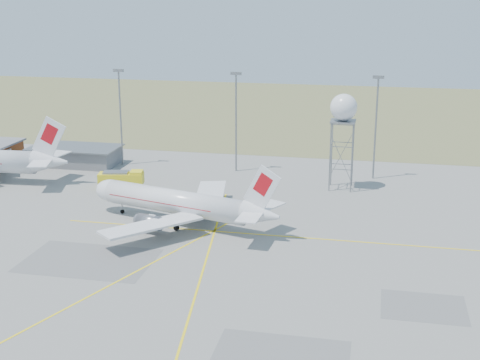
# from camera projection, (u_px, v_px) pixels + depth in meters

# --- Properties ---
(ground) EXTENTS (400.00, 400.00, 0.00)m
(ground) POSITION_uv_depth(u_px,v_px,m) (199.00, 326.00, 74.98)
(ground) COLOR gray
(ground) RESTS_ON ground
(grass_strip) EXTENTS (400.00, 120.00, 0.03)m
(grass_strip) POSITION_uv_depth(u_px,v_px,m) (318.00, 111.00, 206.69)
(grass_strip) COLOR olive
(grass_strip) RESTS_ON ground
(building_grey) EXTENTS (19.00, 10.00, 3.90)m
(building_grey) POSITION_uv_depth(u_px,v_px,m) (75.00, 156.00, 143.58)
(building_grey) COLOR slate
(building_grey) RESTS_ON ground
(mast_a) EXTENTS (2.20, 0.50, 20.50)m
(mast_a) POSITION_uv_depth(u_px,v_px,m) (120.00, 109.00, 140.70)
(mast_a) COLOR gray
(mast_a) RESTS_ON ground
(mast_b) EXTENTS (2.20, 0.50, 20.50)m
(mast_b) POSITION_uv_depth(u_px,v_px,m) (236.00, 114.00, 135.74)
(mast_b) COLOR gray
(mast_b) RESTS_ON ground
(mast_c) EXTENTS (2.20, 0.50, 20.50)m
(mast_c) POSITION_uv_depth(u_px,v_px,m) (376.00, 119.00, 130.18)
(mast_c) COLOR gray
(mast_c) RESTS_ON ground
(airliner_main) EXTENTS (33.82, 32.10, 11.67)m
(airliner_main) POSITION_uv_depth(u_px,v_px,m) (178.00, 203.00, 106.61)
(airliner_main) COLOR silver
(airliner_main) RESTS_ON ground
(radar_tower) EXTENTS (4.99, 4.99, 18.06)m
(radar_tower) POSITION_uv_depth(u_px,v_px,m) (342.00, 136.00, 123.92)
(radar_tower) COLOR gray
(radar_tower) RESTS_ON ground
(fire_truck) EXTENTS (8.82, 4.67, 3.38)m
(fire_truck) POSITION_uv_depth(u_px,v_px,m) (122.00, 180.00, 126.63)
(fire_truck) COLOR yellow
(fire_truck) RESTS_ON ground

